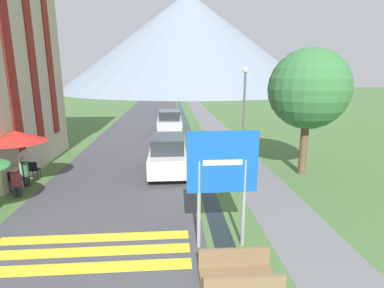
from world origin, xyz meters
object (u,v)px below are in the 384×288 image
Objects in this scene: footbridge at (239,278)px; person_seated_near at (25,170)px; cafe_chair_middle at (15,179)px; streetlamp at (244,108)px; cafe_umbrella_middle_red at (16,137)px; person_seated_far at (16,181)px; cafe_chair_far_right at (34,169)px; parked_car_far at (170,122)px; tree_by_path at (309,89)px; parked_car_near at (168,154)px; road_sign at (222,173)px.

footbridge is 10.22m from person_seated_near.
person_seated_near is at bearing 94.48° from cafe_chair_middle.
streetlamp reaches higher than cafe_chair_middle.
person_seated_far is at bearing -76.11° from cafe_umbrella_middle_red.
cafe_chair_middle and cafe_chair_far_right have the same top height.
parked_car_far is 3.01× the size of person_seated_near.
cafe_chair_far_right is 0.15× the size of tree_by_path.
person_seated_near reaches higher than cafe_chair_middle.
tree_by_path is at bearing -39.96° from streetlamp.
cafe_chair_middle is at bearing -162.27° from parked_car_near.
streetlamp is (2.48, 7.86, 0.82)m from road_sign.
cafe_umbrella_middle_red reaches higher than parked_car_near.
streetlamp is at bearing 72.46° from road_sign.
cafe_umbrella_middle_red is (0.16, 0.23, 1.71)m from cafe_chair_middle.
parked_car_near is at bearing 101.05° from footbridge.
footbridge is 9.65m from tree_by_path.
person_seated_far reaches higher than footbridge.
road_sign is 3.83× the size of cafe_chair_middle.
person_seated_far is at bearing -158.06° from streetlamp.
parked_car_far is at bearing 114.24° from streetlamp.
footbridge is 0.40× the size of parked_car_near.
road_sign is 7.84m from tree_by_path.
road_sign is 2.54m from footbridge.
streetlamp is at bearing 36.92° from cafe_chair_middle.
footbridge is at bearing -19.86° from cafe_chair_middle.
cafe_chair_middle is 13.06m from tree_by_path.
person_seated_near is at bearing -68.56° from cafe_chair_far_right.
streetlamp reaches higher than road_sign.
tree_by_path is at bearing -6.15° from parked_car_near.
parked_car_near is 9.92m from parked_car_far.
parked_car_far is (-1.38, 16.45, -1.23)m from road_sign.
tree_by_path is at bearing 8.94° from person_seated_far.
tree_by_path is (12.52, 1.28, 3.47)m from cafe_chair_middle.
tree_by_path is at bearing -59.40° from parked_car_far.
tree_by_path is at bearing 4.87° from cafe_umbrella_middle_red.
parked_car_near is 1.10× the size of parked_car_far.
road_sign is 3.83× the size of cafe_chair_far_right.
cafe_chair_far_right is 0.66× the size of person_seated_near.
parked_car_near is 4.65m from streetlamp.
person_seated_far is at bearing -171.06° from tree_by_path.
person_seated_far is (-7.26, 3.94, -1.47)m from road_sign.
streetlamp is (2.36, 9.52, 2.74)m from footbridge.
parked_car_far reaches higher than cafe_chair_far_right.
parked_car_far is 12.70m from tree_by_path.
parked_car_far is at bearing 94.76° from footbridge.
parked_car_near is 6.05m from cafe_chair_far_right.
parked_car_far is 13.22m from cafe_umbrella_middle_red.
cafe_chair_far_right is (-6.10, -10.52, -0.40)m from parked_car_far.
cafe_chair_far_right is at bearing 90.48° from cafe_umbrella_middle_red.
parked_car_near is 3.32× the size of person_seated_near.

